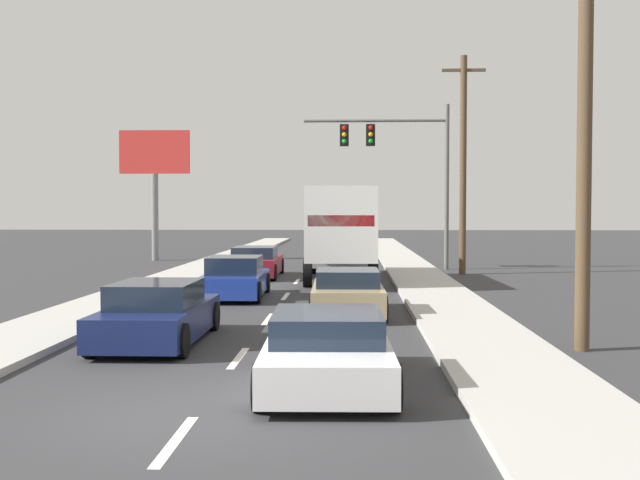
{
  "coord_description": "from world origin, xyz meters",
  "views": [
    {
      "loc": [
        2.03,
        -9.88,
        2.67
      ],
      "look_at": [
        0.91,
        17.73,
        1.6
      ],
      "focal_mm": 43.35,
      "sensor_mm": 36.0,
      "label": 1
    }
  ],
  "objects_px": {
    "box_truck": "(340,228)",
    "utility_pole_mid": "(463,162)",
    "car_blue": "(235,279)",
    "roadside_billboard": "(155,169)",
    "car_white": "(327,351)",
    "car_tan": "(348,293)",
    "car_maroon": "(256,263)",
    "traffic_signal_mast": "(390,150)",
    "utility_pole_near": "(585,82)",
    "car_navy": "(158,315)"
  },
  "relations": [
    {
      "from": "car_maroon",
      "to": "utility_pole_mid",
      "type": "bearing_deg",
      "value": 11.66
    },
    {
      "from": "utility_pole_near",
      "to": "utility_pole_mid",
      "type": "relative_size",
      "value": 1.09
    },
    {
      "from": "car_navy",
      "to": "car_tan",
      "type": "xyz_separation_m",
      "value": [
        3.79,
        4.38,
        -0.03
      ]
    },
    {
      "from": "car_navy",
      "to": "traffic_signal_mast",
      "type": "bearing_deg",
      "value": 74.11
    },
    {
      "from": "utility_pole_near",
      "to": "car_maroon",
      "type": "bearing_deg",
      "value": 117.35
    },
    {
      "from": "car_white",
      "to": "roadside_billboard",
      "type": "distance_m",
      "value": 30.95
    },
    {
      "from": "box_truck",
      "to": "car_blue",
      "type": "bearing_deg",
      "value": -119.35
    },
    {
      "from": "car_navy",
      "to": "car_tan",
      "type": "distance_m",
      "value": 5.8
    },
    {
      "from": "car_navy",
      "to": "utility_pole_mid",
      "type": "bearing_deg",
      "value": 63.45
    },
    {
      "from": "car_blue",
      "to": "traffic_signal_mast",
      "type": "bearing_deg",
      "value": 65.65
    },
    {
      "from": "car_maroon",
      "to": "box_truck",
      "type": "xyz_separation_m",
      "value": [
        3.39,
        -1.7,
        1.43
      ]
    },
    {
      "from": "car_blue",
      "to": "car_tan",
      "type": "height_order",
      "value": "car_blue"
    },
    {
      "from": "car_navy",
      "to": "utility_pole_near",
      "type": "bearing_deg",
      "value": -3.55
    },
    {
      "from": "car_maroon",
      "to": "car_blue",
      "type": "distance_m",
      "value": 7.26
    },
    {
      "from": "car_blue",
      "to": "utility_pole_near",
      "type": "distance_m",
      "value": 12.51
    },
    {
      "from": "roadside_billboard",
      "to": "car_tan",
      "type": "bearing_deg",
      "value": -63.74
    },
    {
      "from": "car_tan",
      "to": "car_white",
      "type": "distance_m",
      "value": 8.01
    },
    {
      "from": "utility_pole_mid",
      "to": "car_tan",
      "type": "bearing_deg",
      "value": -110.46
    },
    {
      "from": "car_maroon",
      "to": "car_tan",
      "type": "distance_m",
      "value": 11.55
    },
    {
      "from": "car_white",
      "to": "utility_pole_mid",
      "type": "height_order",
      "value": "utility_pole_mid"
    },
    {
      "from": "car_blue",
      "to": "car_white",
      "type": "height_order",
      "value": "car_blue"
    },
    {
      "from": "car_maroon",
      "to": "car_tan",
      "type": "relative_size",
      "value": 1.12
    },
    {
      "from": "box_truck",
      "to": "utility_pole_mid",
      "type": "height_order",
      "value": "utility_pole_mid"
    },
    {
      "from": "car_navy",
      "to": "car_maroon",
      "type": "bearing_deg",
      "value": 89.7
    },
    {
      "from": "box_truck",
      "to": "utility_pole_near",
      "type": "distance_m",
      "value": 15.23
    },
    {
      "from": "roadside_billboard",
      "to": "utility_pole_near",
      "type": "bearing_deg",
      "value": -60.19
    },
    {
      "from": "utility_pole_mid",
      "to": "car_white",
      "type": "bearing_deg",
      "value": -103.59
    },
    {
      "from": "car_blue",
      "to": "roadside_billboard",
      "type": "height_order",
      "value": "roadside_billboard"
    },
    {
      "from": "car_tan",
      "to": "car_white",
      "type": "bearing_deg",
      "value": -91.92
    },
    {
      "from": "car_tan",
      "to": "car_maroon",
      "type": "bearing_deg",
      "value": 108.76
    },
    {
      "from": "utility_pole_mid",
      "to": "traffic_signal_mast",
      "type": "bearing_deg",
      "value": 138.08
    },
    {
      "from": "traffic_signal_mast",
      "to": "roadside_billboard",
      "type": "bearing_deg",
      "value": 155.07
    },
    {
      "from": "car_tan",
      "to": "utility_pole_near",
      "type": "height_order",
      "value": "utility_pole_near"
    },
    {
      "from": "car_navy",
      "to": "traffic_signal_mast",
      "type": "xyz_separation_m",
      "value": [
        5.6,
        19.68,
        4.8
      ]
    },
    {
      "from": "car_navy",
      "to": "utility_pole_near",
      "type": "height_order",
      "value": "utility_pole_near"
    },
    {
      "from": "car_blue",
      "to": "car_navy",
      "type": "bearing_deg",
      "value": -92.45
    },
    {
      "from": "car_maroon",
      "to": "box_truck",
      "type": "bearing_deg",
      "value": -26.71
    },
    {
      "from": "car_blue",
      "to": "roadside_billboard",
      "type": "xyz_separation_m",
      "value": [
        -6.88,
        17.27,
        4.28
      ]
    },
    {
      "from": "car_maroon",
      "to": "car_blue",
      "type": "bearing_deg",
      "value": -87.91
    },
    {
      "from": "car_navy",
      "to": "utility_pole_mid",
      "type": "height_order",
      "value": "utility_pole_mid"
    },
    {
      "from": "car_navy",
      "to": "box_truck",
      "type": "relative_size",
      "value": 0.5
    },
    {
      "from": "car_blue",
      "to": "utility_pole_mid",
      "type": "bearing_deg",
      "value": 47.74
    },
    {
      "from": "roadside_billboard",
      "to": "traffic_signal_mast",
      "type": "bearing_deg",
      "value": -24.93
    },
    {
      "from": "box_truck",
      "to": "car_white",
      "type": "bearing_deg",
      "value": -89.81
    },
    {
      "from": "traffic_signal_mast",
      "to": "car_white",
      "type": "bearing_deg",
      "value": -95.1
    },
    {
      "from": "box_truck",
      "to": "roadside_billboard",
      "type": "relative_size",
      "value": 1.25
    },
    {
      "from": "car_white",
      "to": "traffic_signal_mast",
      "type": "distance_m",
      "value": 23.89
    },
    {
      "from": "car_navy",
      "to": "utility_pole_mid",
      "type": "distance_m",
      "value": 19.51
    },
    {
      "from": "utility_pole_mid",
      "to": "box_truck",
      "type": "bearing_deg",
      "value": -145.71
    },
    {
      "from": "car_navy",
      "to": "box_truck",
      "type": "distance_m",
      "value": 14.12
    }
  ]
}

